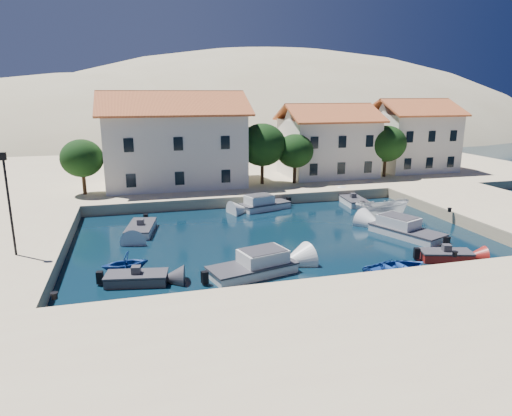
% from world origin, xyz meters
% --- Properties ---
extents(ground, '(400.00, 400.00, 0.00)m').
position_xyz_m(ground, '(0.00, 0.00, 0.00)').
color(ground, black).
rests_on(ground, ground).
extents(quay_south, '(52.00, 12.00, 1.00)m').
position_xyz_m(quay_south, '(0.00, -6.00, 0.50)').
color(quay_south, '#CBB28B').
rests_on(quay_south, ground).
extents(quay_east, '(11.00, 20.00, 1.00)m').
position_xyz_m(quay_east, '(20.50, 10.00, 0.50)').
color(quay_east, '#CBB28B').
rests_on(quay_east, ground).
extents(quay_north, '(80.00, 36.00, 1.00)m').
position_xyz_m(quay_north, '(2.00, 38.00, 0.50)').
color(quay_north, '#CBB28B').
rests_on(quay_north, ground).
extents(hills, '(254.00, 176.00, 99.00)m').
position_xyz_m(hills, '(20.64, 123.62, -23.40)').
color(hills, tan).
rests_on(hills, ground).
extents(building_left, '(14.70, 9.45, 9.70)m').
position_xyz_m(building_left, '(-6.00, 28.00, 5.94)').
color(building_left, silver).
rests_on(building_left, quay_north).
extents(building_mid, '(10.50, 8.40, 8.30)m').
position_xyz_m(building_mid, '(12.00, 29.00, 5.22)').
color(building_mid, silver).
rests_on(building_mid, quay_north).
extents(building_right, '(9.45, 8.40, 8.80)m').
position_xyz_m(building_right, '(24.00, 30.00, 5.47)').
color(building_right, silver).
rests_on(building_right, quay_north).
extents(trees, '(37.30, 5.30, 6.45)m').
position_xyz_m(trees, '(4.51, 25.46, 4.84)').
color(trees, '#382314').
rests_on(trees, quay_north).
extents(lamppost, '(0.35, 0.25, 6.22)m').
position_xyz_m(lamppost, '(-17.50, 8.00, 4.75)').
color(lamppost, black).
rests_on(lamppost, quay_west).
extents(bollards, '(29.36, 9.56, 0.30)m').
position_xyz_m(bollards, '(2.80, 3.87, 1.15)').
color(bollards, black).
rests_on(bollards, ground).
extents(motorboat_grey_sw, '(3.67, 2.11, 1.25)m').
position_xyz_m(motorboat_grey_sw, '(-10.51, 4.03, 0.30)').
color(motorboat_grey_sw, '#38373C').
rests_on(motorboat_grey_sw, ground).
extents(cabin_cruiser_south, '(5.66, 3.50, 1.60)m').
position_xyz_m(cabin_cruiser_south, '(-3.81, 3.64, 0.48)').
color(cabin_cruiser_south, silver).
rests_on(cabin_cruiser_south, ground).
extents(rowboat_south, '(4.68, 3.70, 0.87)m').
position_xyz_m(rowboat_south, '(4.63, 1.55, 0.00)').
color(rowboat_south, navy).
rests_on(rowboat_south, ground).
extents(motorboat_red_se, '(3.50, 2.29, 1.25)m').
position_xyz_m(motorboat_red_se, '(8.91, 2.70, 0.30)').
color(motorboat_red_se, maroon).
rests_on(motorboat_red_se, ground).
extents(cabin_cruiser_east, '(4.18, 5.99, 1.60)m').
position_xyz_m(cabin_cruiser_east, '(9.31, 7.80, 0.48)').
color(cabin_cruiser_east, silver).
rests_on(cabin_cruiser_east, ground).
extents(boat_east, '(4.93, 2.59, 1.81)m').
position_xyz_m(boat_east, '(10.16, 12.93, 0.00)').
color(boat_east, silver).
rests_on(boat_east, ground).
extents(motorboat_white_ne, '(2.23, 4.15, 1.25)m').
position_xyz_m(motorboat_white_ne, '(10.21, 18.38, 0.29)').
color(motorboat_white_ne, silver).
rests_on(motorboat_white_ne, ground).
extents(rowboat_west, '(3.01, 2.69, 1.44)m').
position_xyz_m(rowboat_west, '(-11.14, 6.02, 0.00)').
color(rowboat_west, navy).
rests_on(rowboat_west, ground).
extents(motorboat_white_west, '(2.66, 4.55, 1.25)m').
position_xyz_m(motorboat_white_west, '(-10.04, 14.09, 0.29)').
color(motorboat_white_west, silver).
rests_on(motorboat_white_west, ground).
extents(cabin_cruiser_north, '(5.02, 3.23, 1.60)m').
position_xyz_m(cabin_cruiser_north, '(1.32, 18.60, 0.48)').
color(cabin_cruiser_north, silver).
rests_on(cabin_cruiser_north, ground).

